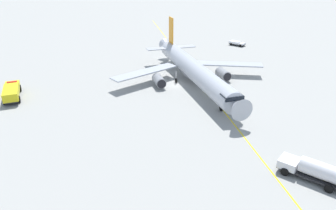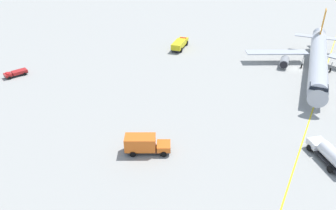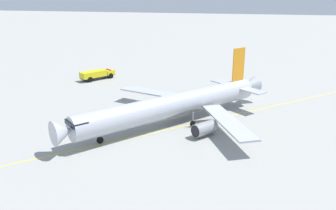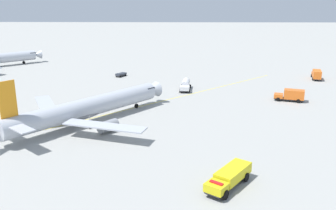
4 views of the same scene
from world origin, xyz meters
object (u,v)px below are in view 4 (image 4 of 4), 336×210
Objects in this scene: baggage_truck_truck at (121,74)px; fire_tender_truck at (229,177)px; catering_truck_truck at (291,95)px; catering_truck_truck_extra at (317,74)px; fuel_tanker_truck at (185,85)px; airliner_main at (85,109)px.

fire_tender_truck is at bearing 49.34° from baggage_truck_truck.
catering_truck_truck and catering_truck_truck_extra have the same top height.
catering_truck_truck_extra is (-38.31, -71.25, 0.13)m from fire_tender_truck.
fire_tender_truck is 80.90m from catering_truck_truck_extra.
catering_truck_truck_extra is (-43.21, -14.71, 0.11)m from fuel_tanker_truck.
fuel_tanker_truck is at bearing 80.02° from baggage_truck_truck.
catering_truck_truck_extra is at bearing -103.72° from catering_truck_truck.
airliner_main is 79.17m from catering_truck_truck_extra.
fuel_tanker_truck is (-22.33, -29.66, -1.70)m from airliner_main.
airliner_main is 3.88× the size of fire_tender_truck.
fire_tender_truck is at bearing 81.50° from catering_truck_truck.
fire_tender_truck is at bearing -94.05° from airliner_main.
catering_truck_truck_extra reaches higher than fire_tender_truck.
catering_truck_truck_extra reaches higher than baggage_truck_truck.
catering_truck_truck is 50.41m from fire_tender_truck.
airliner_main is at bearing 138.92° from catering_truck_truck_extra.
baggage_truck_truck is at bearing 39.44° from airliner_main.
catering_truck_truck_extra is at bearing -172.26° from fire_tender_truck.
fuel_tanker_truck is 29.51m from catering_truck_truck.
catering_truck_truck_extra is at bearing -15.33° from airliner_main.
catering_truck_truck is at bearing -29.15° from airliner_main.
catering_truck_truck reaches higher than fuel_tanker_truck.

